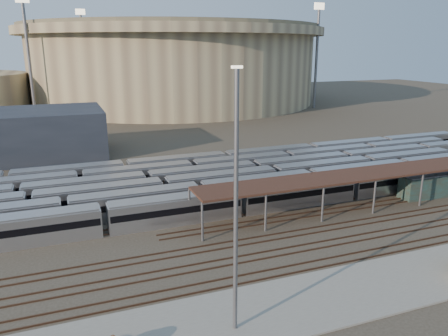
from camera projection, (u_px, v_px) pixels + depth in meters
name	position (u px, v px, depth m)	size (l,w,h in m)	color
ground	(266.00, 235.00, 55.31)	(420.00, 420.00, 0.00)	#383026
apron	(289.00, 306.00, 40.07)	(50.00, 9.00, 0.20)	gray
subway_trains	(214.00, 181.00, 71.33)	(129.07, 23.90, 3.60)	#A8A9AD
inspection_shed	(387.00, 172.00, 65.15)	(60.30, 6.00, 5.30)	slate
empty_tracks	(285.00, 251.00, 50.79)	(170.00, 9.62, 0.18)	#4C3323
stadium	(174.00, 62.00, 185.37)	(124.00, 124.00, 32.50)	tan
service_building	(0.00, 136.00, 91.36)	(42.00, 20.00, 10.00)	#1E232D
floodlight_0	(28.00, 54.00, 138.32)	(4.00, 1.00, 38.40)	slate
floodlight_2	(317.00, 53.00, 163.78)	(4.00, 1.00, 38.40)	slate
floodlight_3	(84.00, 52.00, 190.17)	(4.00, 1.00, 38.40)	slate
teal_boxcar	(442.00, 184.00, 69.93)	(14.99, 2.90, 3.50)	#1E4C4B
yard_light_pole	(236.00, 207.00, 33.90)	(0.80, 0.36, 21.60)	slate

